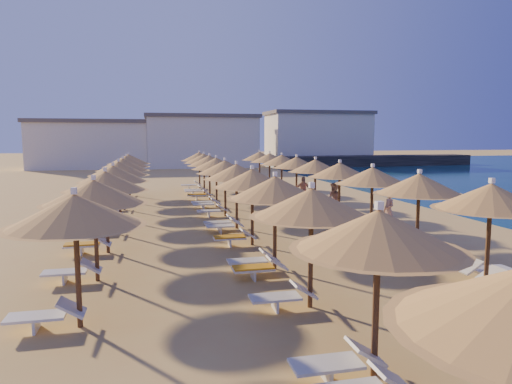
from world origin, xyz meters
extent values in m
plane|color=tan|center=(0.00, 0.00, 0.00)|extent=(220.00, 220.00, 0.00)
cube|color=black|center=(25.92, 41.76, 0.75)|extent=(30.19, 5.89, 1.50)
cube|color=white|center=(-14.04, 46.18, 3.00)|extent=(15.00, 8.00, 6.00)
cube|color=#59514C|center=(-14.04, 46.18, 6.25)|extent=(15.60, 8.48, 0.50)
cube|color=white|center=(0.98, 45.56, 3.40)|extent=(15.00, 8.00, 6.80)
cube|color=#59514C|center=(0.98, 45.56, 7.05)|extent=(15.60, 8.48, 0.50)
cube|color=white|center=(19.17, 47.85, 3.80)|extent=(15.00, 8.00, 7.60)
cube|color=#59514C|center=(19.17, 47.85, 7.85)|extent=(15.60, 8.48, 0.50)
cylinder|color=brown|center=(2.87, -9.03, 1.27)|extent=(0.12, 0.12, 2.53)
cone|color=#AD7532|center=(2.87, -9.03, 2.63)|extent=(2.82, 2.82, 0.70)
cone|color=#AD7532|center=(2.87, -9.03, 2.34)|extent=(3.05, 3.05, 0.12)
cube|color=white|center=(2.87, -9.03, 3.05)|extent=(0.12, 0.12, 0.14)
cylinder|color=brown|center=(2.87, -5.67, 1.27)|extent=(0.12, 0.12, 2.53)
cone|color=#AD7532|center=(2.87, -5.67, 2.63)|extent=(2.82, 2.82, 0.70)
cone|color=#AD7532|center=(2.87, -5.67, 2.34)|extent=(3.05, 3.05, 0.12)
cube|color=white|center=(2.87, -5.67, 3.05)|extent=(0.12, 0.12, 0.14)
cylinder|color=brown|center=(2.87, -2.31, 1.27)|extent=(0.12, 0.12, 2.53)
cone|color=#AD7532|center=(2.87, -2.31, 2.63)|extent=(2.82, 2.82, 0.70)
cone|color=#AD7532|center=(2.87, -2.31, 2.34)|extent=(3.05, 3.05, 0.12)
cube|color=white|center=(2.87, -2.31, 3.05)|extent=(0.12, 0.12, 0.14)
cylinder|color=brown|center=(2.87, 1.04, 1.27)|extent=(0.12, 0.12, 2.53)
cone|color=#AD7532|center=(2.87, 1.04, 2.63)|extent=(2.82, 2.82, 0.70)
cone|color=#AD7532|center=(2.87, 1.04, 2.34)|extent=(3.05, 3.05, 0.12)
cube|color=white|center=(2.87, 1.04, 3.05)|extent=(0.12, 0.12, 0.14)
cylinder|color=brown|center=(2.87, 4.40, 1.27)|extent=(0.12, 0.12, 2.53)
cone|color=#AD7532|center=(2.87, 4.40, 2.63)|extent=(2.82, 2.82, 0.70)
cone|color=#AD7532|center=(2.87, 4.40, 2.34)|extent=(3.05, 3.05, 0.12)
cube|color=white|center=(2.87, 4.40, 3.05)|extent=(0.12, 0.12, 0.14)
cylinder|color=brown|center=(2.87, 7.76, 1.27)|extent=(0.12, 0.12, 2.53)
cone|color=#AD7532|center=(2.87, 7.76, 2.63)|extent=(2.82, 2.82, 0.70)
cone|color=#AD7532|center=(2.87, 7.76, 2.34)|extent=(3.05, 3.05, 0.12)
cube|color=white|center=(2.87, 7.76, 3.05)|extent=(0.12, 0.12, 0.14)
cylinder|color=brown|center=(2.87, 11.12, 1.27)|extent=(0.12, 0.12, 2.53)
cone|color=#AD7532|center=(2.87, 11.12, 2.63)|extent=(2.82, 2.82, 0.70)
cone|color=#AD7532|center=(2.87, 11.12, 2.34)|extent=(3.05, 3.05, 0.12)
cube|color=white|center=(2.87, 11.12, 3.05)|extent=(0.12, 0.12, 0.14)
cylinder|color=brown|center=(2.87, 14.48, 1.27)|extent=(0.12, 0.12, 2.53)
cone|color=#AD7532|center=(2.87, 14.48, 2.63)|extent=(2.82, 2.82, 0.70)
cone|color=#AD7532|center=(2.87, 14.48, 2.34)|extent=(3.05, 3.05, 0.12)
cube|color=white|center=(2.87, 14.48, 3.05)|extent=(0.12, 0.12, 0.14)
cylinder|color=brown|center=(2.87, 17.83, 1.27)|extent=(0.12, 0.12, 2.53)
cone|color=#AD7532|center=(2.87, 17.83, 2.63)|extent=(2.82, 2.82, 0.70)
cone|color=#AD7532|center=(2.87, 17.83, 2.34)|extent=(3.05, 3.05, 0.12)
cube|color=white|center=(2.87, 17.83, 3.05)|extent=(0.12, 0.12, 0.14)
cylinder|color=brown|center=(-2.17, -12.39, 1.27)|extent=(0.12, 0.12, 2.53)
cone|color=#AD7532|center=(-2.17, -12.39, 2.63)|extent=(2.82, 2.82, 0.70)
cone|color=#AD7532|center=(-2.17, -12.39, 2.34)|extent=(3.05, 3.05, 0.12)
cube|color=white|center=(-2.17, -12.39, 3.05)|extent=(0.12, 0.12, 0.14)
cylinder|color=brown|center=(-2.17, -9.03, 1.27)|extent=(0.12, 0.12, 2.53)
cone|color=#AD7532|center=(-2.17, -9.03, 2.63)|extent=(2.82, 2.82, 0.70)
cone|color=#AD7532|center=(-2.17, -9.03, 2.34)|extent=(3.05, 3.05, 0.12)
cube|color=white|center=(-2.17, -9.03, 3.05)|extent=(0.12, 0.12, 0.14)
cylinder|color=brown|center=(-2.17, -5.67, 1.27)|extent=(0.12, 0.12, 2.53)
cone|color=#AD7532|center=(-2.17, -5.67, 2.63)|extent=(2.82, 2.82, 0.70)
cone|color=#AD7532|center=(-2.17, -5.67, 2.34)|extent=(3.05, 3.05, 0.12)
cube|color=white|center=(-2.17, -5.67, 3.05)|extent=(0.12, 0.12, 0.14)
cylinder|color=brown|center=(-2.17, -2.31, 1.27)|extent=(0.12, 0.12, 2.53)
cone|color=#AD7532|center=(-2.17, -2.31, 2.63)|extent=(2.82, 2.82, 0.70)
cone|color=#AD7532|center=(-2.17, -2.31, 2.34)|extent=(3.05, 3.05, 0.12)
cube|color=white|center=(-2.17, -2.31, 3.05)|extent=(0.12, 0.12, 0.14)
cylinder|color=brown|center=(-2.17, 1.04, 1.27)|extent=(0.12, 0.12, 2.53)
cone|color=#AD7532|center=(-2.17, 1.04, 2.63)|extent=(2.82, 2.82, 0.70)
cone|color=#AD7532|center=(-2.17, 1.04, 2.34)|extent=(3.05, 3.05, 0.12)
cube|color=white|center=(-2.17, 1.04, 3.05)|extent=(0.12, 0.12, 0.14)
cylinder|color=brown|center=(-2.17, 4.40, 1.27)|extent=(0.12, 0.12, 2.53)
cone|color=#AD7532|center=(-2.17, 4.40, 2.63)|extent=(2.82, 2.82, 0.70)
cone|color=#AD7532|center=(-2.17, 4.40, 2.34)|extent=(3.05, 3.05, 0.12)
cube|color=white|center=(-2.17, 4.40, 3.05)|extent=(0.12, 0.12, 0.14)
cylinder|color=brown|center=(-2.17, 7.76, 1.27)|extent=(0.12, 0.12, 2.53)
cone|color=#AD7532|center=(-2.17, 7.76, 2.63)|extent=(2.82, 2.82, 0.70)
cone|color=#AD7532|center=(-2.17, 7.76, 2.34)|extent=(3.05, 3.05, 0.12)
cube|color=white|center=(-2.17, 7.76, 3.05)|extent=(0.12, 0.12, 0.14)
cylinder|color=brown|center=(-2.17, 11.12, 1.27)|extent=(0.12, 0.12, 2.53)
cone|color=#AD7532|center=(-2.17, 11.12, 2.63)|extent=(2.82, 2.82, 0.70)
cone|color=#AD7532|center=(-2.17, 11.12, 2.34)|extent=(3.05, 3.05, 0.12)
cube|color=white|center=(-2.17, 11.12, 3.05)|extent=(0.12, 0.12, 0.14)
cylinder|color=brown|center=(-2.17, 14.48, 1.27)|extent=(0.12, 0.12, 2.53)
cone|color=#AD7532|center=(-2.17, 14.48, 2.63)|extent=(2.82, 2.82, 0.70)
cone|color=#AD7532|center=(-2.17, 14.48, 2.34)|extent=(3.05, 3.05, 0.12)
cube|color=white|center=(-2.17, 14.48, 3.05)|extent=(0.12, 0.12, 0.14)
cylinder|color=brown|center=(-2.17, 17.83, 1.27)|extent=(0.12, 0.12, 2.53)
cone|color=#AD7532|center=(-2.17, 17.83, 2.63)|extent=(2.82, 2.82, 0.70)
cone|color=#AD7532|center=(-2.17, 17.83, 2.34)|extent=(3.05, 3.05, 0.12)
cube|color=white|center=(-2.17, 17.83, 3.05)|extent=(0.12, 0.12, 0.14)
cylinder|color=brown|center=(-7.55, -9.03, 1.27)|extent=(0.12, 0.12, 2.53)
cone|color=#AD7532|center=(-7.55, -9.03, 2.63)|extent=(2.82, 2.82, 0.70)
cone|color=#AD7532|center=(-7.55, -9.03, 2.34)|extent=(3.05, 3.05, 0.12)
cube|color=white|center=(-7.55, -9.03, 3.05)|extent=(0.12, 0.12, 0.14)
cylinder|color=brown|center=(-7.55, -5.67, 1.27)|extent=(0.12, 0.12, 2.53)
cone|color=#AD7532|center=(-7.55, -5.67, 2.63)|extent=(2.82, 2.82, 0.70)
cone|color=#AD7532|center=(-7.55, -5.67, 2.34)|extent=(3.05, 3.05, 0.12)
cube|color=white|center=(-7.55, -5.67, 3.05)|extent=(0.12, 0.12, 0.14)
cylinder|color=brown|center=(-7.55, -2.31, 1.27)|extent=(0.12, 0.12, 2.53)
cone|color=#AD7532|center=(-7.55, -2.31, 2.63)|extent=(2.82, 2.82, 0.70)
cone|color=#AD7532|center=(-7.55, -2.31, 2.34)|extent=(3.05, 3.05, 0.12)
cube|color=white|center=(-7.55, -2.31, 3.05)|extent=(0.12, 0.12, 0.14)
cylinder|color=brown|center=(-7.55, 1.04, 1.27)|extent=(0.12, 0.12, 2.53)
cone|color=#AD7532|center=(-7.55, 1.04, 2.63)|extent=(2.82, 2.82, 0.70)
cone|color=#AD7532|center=(-7.55, 1.04, 2.34)|extent=(3.05, 3.05, 0.12)
cube|color=white|center=(-7.55, 1.04, 3.05)|extent=(0.12, 0.12, 0.14)
cylinder|color=brown|center=(-7.55, 4.40, 1.27)|extent=(0.12, 0.12, 2.53)
cone|color=#AD7532|center=(-7.55, 4.40, 2.63)|extent=(2.82, 2.82, 0.70)
cone|color=#AD7532|center=(-7.55, 4.40, 2.34)|extent=(3.05, 3.05, 0.12)
cube|color=white|center=(-7.55, 4.40, 3.05)|extent=(0.12, 0.12, 0.14)
cylinder|color=brown|center=(-7.55, 7.76, 1.27)|extent=(0.12, 0.12, 2.53)
cone|color=#AD7532|center=(-7.55, 7.76, 2.63)|extent=(2.82, 2.82, 0.70)
cone|color=#AD7532|center=(-7.55, 7.76, 2.34)|extent=(3.05, 3.05, 0.12)
cube|color=white|center=(-7.55, 7.76, 3.05)|extent=(0.12, 0.12, 0.14)
cylinder|color=brown|center=(-7.55, 11.12, 1.27)|extent=(0.12, 0.12, 2.53)
cone|color=#AD7532|center=(-7.55, 11.12, 2.63)|extent=(2.82, 2.82, 0.70)
cone|color=#AD7532|center=(-7.55, 11.12, 2.34)|extent=(3.05, 3.05, 0.12)
cube|color=white|center=(-7.55, 11.12, 3.05)|extent=(0.12, 0.12, 0.14)
cylinder|color=brown|center=(-7.55, 14.48, 1.27)|extent=(0.12, 0.12, 2.53)
cone|color=#AD7532|center=(-7.55, 14.48, 2.63)|extent=(2.82, 2.82, 0.70)
cone|color=#AD7532|center=(-7.55, 14.48, 2.34)|extent=(3.05, 3.05, 0.12)
cube|color=white|center=(-7.55, 14.48, 3.05)|extent=(0.12, 0.12, 0.14)
cube|color=silver|center=(-3.07, -12.39, 0.32)|extent=(1.23, 0.59, 0.06)
cube|color=silver|center=(-3.07, -12.39, 0.16)|extent=(0.06, 0.53, 0.32)
cube|color=silver|center=(-2.34, -12.39, 0.46)|extent=(0.58, 0.59, 0.40)
cube|color=silver|center=(-2.34, -13.29, 0.46)|extent=(0.58, 0.59, 0.40)
cube|color=silver|center=(3.04, -9.03, 0.46)|extent=(0.58, 0.59, 0.40)
cube|color=silver|center=(3.77, -8.13, 0.32)|extent=(1.23, 0.59, 0.06)
cube|color=silver|center=(3.77, -8.13, 0.16)|extent=(0.06, 0.53, 0.32)
cube|color=silver|center=(3.04, -8.13, 0.46)|extent=(0.58, 0.59, 0.40)
cube|color=silver|center=(-3.07, -9.03, 0.32)|extent=(1.23, 0.59, 0.06)
cube|color=silver|center=(-3.07, -9.03, 0.16)|extent=(0.06, 0.53, 0.32)
cube|color=silver|center=(-2.34, -9.03, 0.46)|extent=(0.58, 0.59, 0.40)
cube|color=silver|center=(3.77, -5.67, 0.32)|extent=(1.23, 0.59, 0.06)
cube|color=silver|center=(3.77, -5.67, 0.16)|extent=(0.06, 0.53, 0.32)
cube|color=silver|center=(3.04, -5.67, 0.46)|extent=(0.58, 0.59, 0.40)
cube|color=silver|center=(-3.07, -5.67, 0.32)|extent=(1.23, 0.59, 0.06)
cube|color=silver|center=(-3.07, -5.67, 0.16)|extent=(0.06, 0.53, 0.32)
cube|color=silver|center=(-2.34, -5.67, 0.46)|extent=(0.58, 0.59, 0.40)
cube|color=silver|center=(-3.07, -6.57, 0.32)|extent=(1.23, 0.59, 0.06)
cube|color=silver|center=(-3.07, -6.57, 0.16)|extent=(0.06, 0.53, 0.32)
cube|color=silver|center=(-2.34, -6.57, 0.46)|extent=(0.58, 0.59, 0.40)
cube|color=orange|center=(-3.07, -6.57, 0.38)|extent=(1.18, 0.55, 0.05)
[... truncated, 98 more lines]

